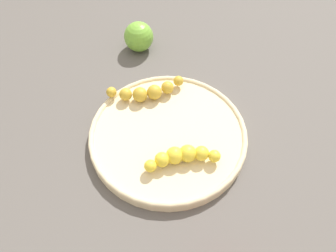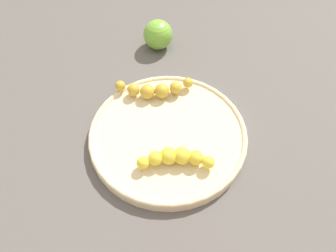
# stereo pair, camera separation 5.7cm
# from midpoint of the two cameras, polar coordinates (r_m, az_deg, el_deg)

# --- Properties ---
(ground_plane) EXTENTS (2.40, 2.40, 0.00)m
(ground_plane) POSITION_cam_midpoint_polar(r_m,az_deg,el_deg) (0.60, -2.71, -2.36)
(ground_plane) COLOR #56514C
(fruit_bowl) EXTENTS (0.29, 0.29, 0.02)m
(fruit_bowl) POSITION_cam_midpoint_polar(r_m,az_deg,el_deg) (0.59, -2.76, -1.69)
(fruit_bowl) COLOR beige
(fruit_bowl) RESTS_ON ground_plane
(banana_spotted) EXTENTS (0.14, 0.09, 0.03)m
(banana_spotted) POSITION_cam_midpoint_polar(r_m,az_deg,el_deg) (0.63, -6.44, 6.04)
(banana_spotted) COLOR gold
(banana_spotted) RESTS_ON fruit_bowl
(banana_yellow) EXTENTS (0.11, 0.09, 0.03)m
(banana_yellow) POSITION_cam_midpoint_polar(r_m,az_deg,el_deg) (0.54, -0.55, -5.67)
(banana_yellow) COLOR yellow
(banana_yellow) RESTS_ON fruit_bowl
(apple_green) EXTENTS (0.07, 0.07, 0.07)m
(apple_green) POSITION_cam_midpoint_polar(r_m,az_deg,el_deg) (0.76, -7.51, 15.55)
(apple_green) COLOR #72B238
(apple_green) RESTS_ON ground_plane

